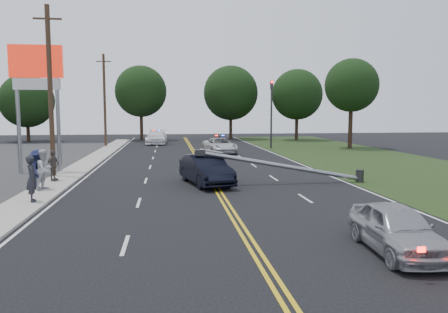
{
  "coord_description": "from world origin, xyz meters",
  "views": [
    {
      "loc": [
        -2.39,
        -14.76,
        3.95
      ],
      "look_at": [
        0.31,
        6.43,
        1.7
      ],
      "focal_mm": 35.0,
      "sensor_mm": 36.0,
      "label": 1
    }
  ],
  "objects": [
    {
      "name": "ground",
      "position": [
        0.0,
        0.0,
        0.0
      ],
      "size": [
        120.0,
        120.0,
        0.0
      ],
      "primitive_type": "plane",
      "color": "black",
      "rests_on": "ground"
    },
    {
      "name": "sidewalk",
      "position": [
        -8.4,
        10.0,
        0.06
      ],
      "size": [
        1.8,
        70.0,
        0.12
      ],
      "primitive_type": "cube",
      "color": "#A59F95",
      "rests_on": "ground"
    },
    {
      "name": "grass_verge",
      "position": [
        13.5,
        10.0,
        0.01
      ],
      "size": [
        12.0,
        80.0,
        0.01
      ],
      "primitive_type": "cube",
      "color": "black",
      "rests_on": "ground"
    },
    {
      "name": "centerline_yellow",
      "position": [
        0.0,
        10.0,
        0.01
      ],
      "size": [
        0.36,
        80.0,
        0.0
      ],
      "primitive_type": "cube",
      "color": "gold",
      "rests_on": "ground"
    },
    {
      "name": "pylon_sign",
      "position": [
        -10.5,
        14.0,
        6.0
      ],
      "size": [
        3.2,
        0.35,
        8.0
      ],
      "color": "gray",
      "rests_on": "ground"
    },
    {
      "name": "traffic_signal",
      "position": [
        8.3,
        30.0,
        4.21
      ],
      "size": [
        0.28,
        0.41,
        7.05
      ],
      "color": "#2D2D30",
      "rests_on": "ground"
    },
    {
      "name": "fallen_streetlight",
      "position": [
        4.19,
        8.0,
        0.92
      ],
      "size": [
        9.36,
        0.44,
        1.91
      ],
      "color": "#2D2D30",
      "rests_on": "ground"
    },
    {
      "name": "utility_pole_mid",
      "position": [
        -9.2,
        12.0,
        5.08
      ],
      "size": [
        1.6,
        0.28,
        10.0
      ],
      "color": "#382619",
      "rests_on": "ground"
    },
    {
      "name": "utility_pole_far",
      "position": [
        -9.2,
        34.0,
        5.08
      ],
      "size": [
        1.6,
        0.28,
        10.0
      ],
      "color": "#382619",
      "rests_on": "ground"
    },
    {
      "name": "tree_5",
      "position": [
        -20.26,
        43.92,
        5.19
      ],
      "size": [
        6.79,
        6.79,
        8.59
      ],
      "color": "black",
      "rests_on": "ground"
    },
    {
      "name": "tree_6",
      "position": [
        -6.0,
        45.12,
        6.52
      ],
      "size": [
        6.86,
        6.86,
        9.96
      ],
      "color": "black",
      "rests_on": "ground"
    },
    {
      "name": "tree_7",
      "position": [
        6.25,
        45.69,
        6.38
      ],
      "size": [
        7.54,
        7.54,
        10.16
      ],
      "color": "black",
      "rests_on": "ground"
    },
    {
      "name": "tree_8",
      "position": [
        14.74,
        42.32,
        6.09
      ],
      "size": [
        6.75,
        6.75,
        9.48
      ],
      "color": "black",
      "rests_on": "ground"
    },
    {
      "name": "tree_9",
      "position": [
        16.56,
        29.01,
        6.56
      ],
      "size": [
        5.54,
        5.54,
        9.35
      ],
      "color": "black",
      "rests_on": "ground"
    },
    {
      "name": "crashed_sedan",
      "position": [
        -0.42,
        8.32,
        0.8
      ],
      "size": [
        2.79,
        5.12,
        1.6
      ],
      "primitive_type": "imported",
      "rotation": [
        0.0,
        0.0,
        0.24
      ],
      "color": "black",
      "rests_on": "ground"
    },
    {
      "name": "waiting_sedan",
      "position": [
        3.88,
        -3.61,
        0.68
      ],
      "size": [
        1.87,
        4.11,
        1.37
      ],
      "primitive_type": "imported",
      "rotation": [
        0.0,
        0.0,
        -0.06
      ],
      "color": "#9EA0A5",
      "rests_on": "ground"
    },
    {
      "name": "emergency_a",
      "position": [
        2.37,
        25.7,
        0.7
      ],
      "size": [
        3.17,
        5.37,
        1.4
      ],
      "primitive_type": "imported",
      "rotation": [
        0.0,
        0.0,
        0.17
      ],
      "color": "silver",
      "rests_on": "ground"
    },
    {
      "name": "emergency_b",
      "position": [
        -3.8,
        37.6,
        0.82
      ],
      "size": [
        2.55,
        5.77,
        1.65
      ],
      "primitive_type": "imported",
      "rotation": [
        0.0,
        0.0,
        -0.04
      ],
      "color": "white",
      "rests_on": "ground"
    },
    {
      "name": "bystander_a",
      "position": [
        -8.13,
        4.29,
        1.1
      ],
      "size": [
        0.69,
        0.83,
        1.96
      ],
      "primitive_type": "imported",
      "rotation": [
        0.0,
        0.0,
        1.93
      ],
      "color": "#24242B",
      "rests_on": "sidewalk"
    },
    {
      "name": "bystander_b",
      "position": [
        -8.43,
        7.24,
        1.1
      ],
      "size": [
        1.02,
        1.15,
        1.96
      ],
      "primitive_type": "imported",
      "rotation": [
        0.0,
        0.0,
        1.22
      ],
      "color": "silver",
      "rests_on": "sidewalk"
    },
    {
      "name": "bystander_c",
      "position": [
        -8.78,
        7.37,
        1.09
      ],
      "size": [
        0.96,
        1.38,
        1.95
      ],
      "primitive_type": "imported",
      "rotation": [
        0.0,
        0.0,
        1.77
      ],
      "color": "#1B2044",
      "rests_on": "sidewalk"
    },
    {
      "name": "bystander_d",
      "position": [
        -8.69,
        9.92,
        0.97
      ],
      "size": [
        0.75,
        1.08,
        1.7
      ],
      "primitive_type": "imported",
      "rotation": [
        0.0,
        0.0,
        1.2
      ],
      "color": "#5C524A",
      "rests_on": "sidewalk"
    }
  ]
}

